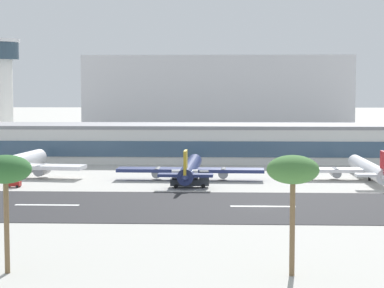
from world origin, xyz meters
name	(u,v)px	position (x,y,z in m)	size (l,w,h in m)	color
ground_plane	(260,207)	(0.00, 0.00, 0.00)	(1400.00, 1400.00, 0.00)	#B2AFA8
runway_strip	(260,207)	(0.00, 0.28, 0.04)	(800.00, 34.64, 0.08)	#262628
runway_centreline_dash_3	(47,205)	(-39.43, 0.28, 0.09)	(12.00, 1.20, 0.01)	white
runway_centreline_dash_4	(263,206)	(0.64, 0.28, 0.09)	(12.00, 1.20, 0.01)	white
terminal_building	(198,142)	(-13.71, 83.31, 5.52)	(143.34, 24.73, 11.03)	silver
control_tower	(2,84)	(-83.75, 116.22, 23.32)	(13.13, 13.13, 39.04)	silver
distant_hotel_block	(217,95)	(-8.39, 223.15, 18.89)	(130.04, 36.02, 37.78)	#BCBCC1
airliner_navy_tail_gate_0	(7,165)	(-58.94, 39.77, 3.10)	(38.13, 46.49, 9.71)	white
airliner_gold_tail_gate_1	(190,169)	(-14.31, 36.77, 2.69)	(35.00, 40.52, 8.45)	navy
airliner_red_tail_gate_2	(369,169)	(28.13, 38.71, 2.61)	(35.07, 39.26, 8.20)	white
service_fuel_truck_0	(190,178)	(-13.94, 25.12, 2.03)	(8.68, 3.41, 3.95)	#2D3338
service_baggage_tug_1	(13,183)	(-52.76, 23.93, 1.05)	(3.30, 2.06, 2.20)	#B2231E
palm_tree_0	(293,172)	(0.99, -47.42, 12.15)	(6.03, 6.03, 14.04)	brown
palm_tree_1	(5,171)	(-32.29, -47.53, 12.06)	(6.06, 6.06, 13.95)	brown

